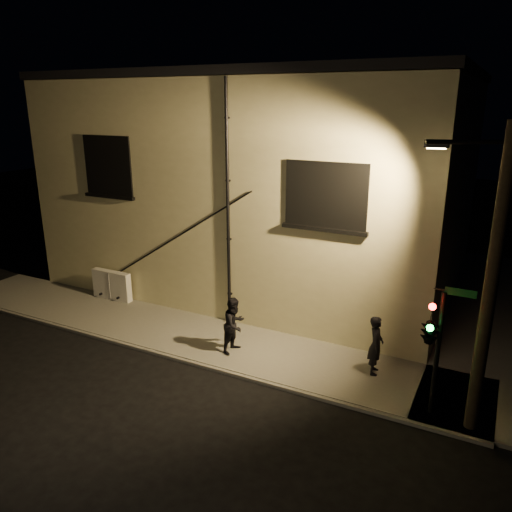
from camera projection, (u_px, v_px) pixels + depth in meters
The scene contains 8 objects.
ground at pixel (233, 375), 14.69m from camera, with size 90.00×90.00×0.00m, color black.
sidewalk at pixel (323, 324), 17.87m from camera, with size 21.00×16.00×0.12m.
building at pixel (273, 178), 22.33m from camera, with size 16.20×12.23×8.80m.
utility_cabinet at pixel (112, 285), 19.86m from camera, with size 1.76×0.30×1.16m, color white.
pedestrian_a at pixel (376, 345), 14.32m from camera, with size 0.64×0.42×1.77m, color black.
pedestrian_b at pixel (234, 325), 15.61m from camera, with size 0.87×0.68×1.79m, color black.
traffic_signal at pixel (431, 330), 12.03m from camera, with size 1.19×2.00×3.42m.
streetlamp_pole at pixel (487, 280), 11.14m from camera, with size 2.03×1.39×7.36m.
Camera 1 is at (6.51, -11.26, 7.71)m, focal length 35.00 mm.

